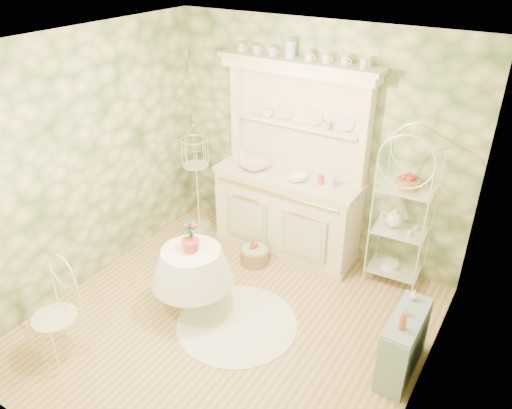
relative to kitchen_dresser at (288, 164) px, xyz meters
The scene contains 22 objects.
floor 1.91m from the kitchen_dresser, 82.50° to the right, with size 3.60×3.60×0.00m, color tan.
ceiling 2.18m from the kitchen_dresser, 82.50° to the right, with size 3.60×3.60×0.00m, color white.
wall_left 2.22m from the kitchen_dresser, 136.47° to the right, with size 3.60×3.60×0.00m, color beige.
wall_right 2.52m from the kitchen_dresser, 37.23° to the right, with size 3.60×3.60×0.00m, color beige.
wall_back 0.40m from the kitchen_dresser, 54.46° to the left, with size 3.60×3.60×0.00m, color beige.
wall_front 3.33m from the kitchen_dresser, 86.55° to the right, with size 3.60×3.60×0.00m, color beige.
kitchen_dresser is the anchor object (origin of this frame).
bakers_rack 1.37m from the kitchen_dresser, ahead, with size 0.53×0.38×1.70m, color white.
side_shelf 2.32m from the kitchen_dresser, 32.98° to the right, with size 0.28×0.76×0.65m, color #8CA2B1.
round_table 1.68m from the kitchen_dresser, 100.26° to the right, with size 0.71×0.71×0.78m, color white.
cafe_chair 2.90m from the kitchen_dresser, 108.50° to the right, with size 0.39×0.39×0.86m, color white.
birdcage_stand 1.28m from the kitchen_dresser, behind, with size 0.36×0.36×1.52m, color white.
floor_basket 1.15m from the kitchen_dresser, 109.41° to the right, with size 0.32×0.32×0.20m, color #A48356.
lace_rug 1.87m from the kitchen_dresser, 80.24° to the right, with size 1.22×1.22×0.01m, color white.
bowl_floral 0.44m from the kitchen_dresser, behind, with size 0.34×0.34×0.08m, color white.
bowl_white 0.21m from the kitchen_dresser, 30.49° to the right, with size 0.23×0.23×0.07m, color white.
cup_left 0.62m from the kitchen_dresser, 157.36° to the left, with size 0.13×0.13×0.10m, color white.
cup_right 0.61m from the kitchen_dresser, 23.54° to the left, with size 0.10×0.10×0.10m, color white.
potted_geranium 1.50m from the kitchen_dresser, 101.35° to the right, with size 0.16×0.11×0.31m, color #3F7238.
bottle_amber 2.31m from the kitchen_dresser, 36.73° to the right, with size 0.07×0.07×0.17m, color #BF542C.
bottle_blue 2.19m from the kitchen_dresser, 33.18° to the right, with size 0.04×0.04×0.10m, color #8FABD3.
bottle_glass 2.08m from the kitchen_dresser, 27.62° to the right, with size 0.07×0.07×0.10m, color silver.
Camera 1 is at (2.24, -3.09, 3.47)m, focal length 35.00 mm.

